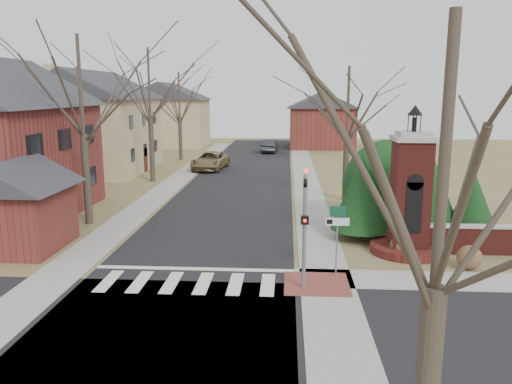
# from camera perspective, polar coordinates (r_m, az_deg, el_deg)

# --- Properties ---
(ground) EXTENTS (120.00, 120.00, 0.00)m
(ground) POSITION_cam_1_polar(r_m,az_deg,el_deg) (18.34, -8.34, -11.20)
(ground) COLOR brown
(ground) RESTS_ON ground
(main_street) EXTENTS (8.00, 70.00, 0.01)m
(main_street) POSITION_cam_1_polar(r_m,az_deg,el_deg) (39.35, -1.79, 1.13)
(main_street) COLOR black
(main_street) RESTS_ON ground
(cross_street) EXTENTS (120.00, 8.00, 0.01)m
(cross_street) POSITION_cam_1_polar(r_m,az_deg,el_deg) (15.68, -10.65, -15.33)
(cross_street) COLOR black
(cross_street) RESTS_ON ground
(crosswalk_zone) EXTENTS (8.00, 2.20, 0.02)m
(crosswalk_zone) POSITION_cam_1_polar(r_m,az_deg,el_deg) (19.06, -7.84, -10.26)
(crosswalk_zone) COLOR silver
(crosswalk_zone) RESTS_ON ground
(stop_bar) EXTENTS (8.00, 0.35, 0.02)m
(stop_bar) POSITION_cam_1_polar(r_m,az_deg,el_deg) (20.43, -7.01, -8.72)
(stop_bar) COLOR silver
(stop_bar) RESTS_ON ground
(sidewalk_right_main) EXTENTS (2.00, 60.00, 0.02)m
(sidewalk_right_main) POSITION_cam_1_polar(r_m,az_deg,el_deg) (39.21, 5.79, 1.05)
(sidewalk_right_main) COLOR gray
(sidewalk_right_main) RESTS_ON ground
(sidewalk_left) EXTENTS (2.00, 60.00, 0.02)m
(sidewalk_left) POSITION_cam_1_polar(r_m,az_deg,el_deg) (40.17, -9.20, 1.21)
(sidewalk_left) COLOR gray
(sidewalk_left) RESTS_ON ground
(curb_apron) EXTENTS (2.40, 2.40, 0.02)m
(curb_apron) POSITION_cam_1_polar(r_m,az_deg,el_deg) (18.93, 6.93, -10.38)
(curb_apron) COLOR brown
(curb_apron) RESTS_ON ground
(traffic_signal_pole) EXTENTS (0.28, 0.41, 4.50)m
(traffic_signal_pole) POSITION_cam_1_polar(r_m,az_deg,el_deg) (17.69, 5.58, -3.13)
(traffic_signal_pole) COLOR slate
(traffic_signal_pole) RESTS_ON ground
(sign_post) EXTENTS (0.90, 0.07, 2.75)m
(sign_post) POSITION_cam_1_polar(r_m,az_deg,el_deg) (19.31, 9.25, -3.94)
(sign_post) COLOR slate
(sign_post) RESTS_ON ground
(brick_gate_monument) EXTENTS (3.20, 3.20, 6.47)m
(brick_gate_monument) POSITION_cam_1_polar(r_m,az_deg,el_deg) (22.72, 17.12, -1.43)
(brick_gate_monument) COLOR #5D201B
(brick_gate_monument) RESTS_ON ground
(brick_garden_wall) EXTENTS (7.50, 0.50, 1.30)m
(brick_garden_wall) POSITION_cam_1_polar(r_m,az_deg,el_deg) (24.53, 27.22, -4.90)
(brick_garden_wall) COLOR #5D201B
(brick_garden_wall) RESTS_ON ground
(house_stucco_left) EXTENTS (9.80, 12.80, 9.28)m
(house_stucco_left) POSITION_cam_1_polar(r_m,az_deg,el_deg) (46.86, -18.07, 7.88)
(house_stucco_left) COLOR tan
(house_stucco_left) RESTS_ON ground
(garage_left) EXTENTS (4.80, 4.80, 4.29)m
(garage_left) POSITION_cam_1_polar(r_m,az_deg,el_deg) (24.77, -25.92, -0.88)
(garage_left) COLOR maroon
(garage_left) RESTS_ON ground
(house_distant_left) EXTENTS (10.80, 8.80, 8.53)m
(house_distant_left) POSITION_cam_1_polar(r_m,az_deg,el_deg) (66.47, -10.16, 8.83)
(house_distant_left) COLOR tan
(house_distant_left) RESTS_ON ground
(house_distant_right) EXTENTS (8.80, 8.80, 7.30)m
(house_distant_right) POSITION_cam_1_polar(r_m,az_deg,el_deg) (64.78, 7.50, 8.32)
(house_distant_right) COLOR maroon
(house_distant_right) RESTS_ON ground
(evergreen_near) EXTENTS (2.80, 2.80, 4.10)m
(evergreen_near) POSITION_cam_1_polar(r_m,az_deg,el_deg) (24.28, 11.92, -0.04)
(evergreen_near) COLOR #473D33
(evergreen_near) RESTS_ON ground
(evergreen_mid) EXTENTS (3.40, 3.40, 4.70)m
(evergreen_mid) POSITION_cam_1_polar(r_m,az_deg,el_deg) (26.05, 18.77, 1.04)
(evergreen_mid) COLOR #473D33
(evergreen_mid) RESTS_ON ground
(evergreen_far) EXTENTS (2.40, 2.40, 3.30)m
(evergreen_far) POSITION_cam_1_polar(r_m,az_deg,el_deg) (25.85, 23.52, -0.97)
(evergreen_far) COLOR #473D33
(evergreen_far) RESTS_ON ground
(evergreen_mass) EXTENTS (4.80, 4.80, 4.80)m
(evergreen_mass) POSITION_cam_1_polar(r_m,az_deg,el_deg) (26.99, 14.97, 1.17)
(evergreen_mass) COLOR black
(evergreen_mass) RESTS_ON ground
(bare_tree_0) EXTENTS (8.05, 8.05, 11.15)m
(bare_tree_0) POSITION_cam_1_polar(r_m,az_deg,el_deg) (27.69, -19.49, 12.18)
(bare_tree_0) COLOR #473D33
(bare_tree_0) RESTS_ON ground
(bare_tree_1) EXTENTS (8.40, 8.40, 11.64)m
(bare_tree_1) POSITION_cam_1_polar(r_m,az_deg,el_deg) (40.01, -12.15, 12.61)
(bare_tree_1) COLOR #473D33
(bare_tree_1) RESTS_ON ground
(bare_tree_2) EXTENTS (7.35, 7.35, 10.19)m
(bare_tree_2) POSITION_cam_1_polar(r_m,az_deg,el_deg) (52.74, -8.79, 11.27)
(bare_tree_2) COLOR #473D33
(bare_tree_2) RESTS_ON ground
(bare_tree_3) EXTENTS (7.00, 7.00, 9.70)m
(bare_tree_3) POSITION_cam_1_polar(r_m,az_deg,el_deg) (32.78, 10.51, 10.65)
(bare_tree_3) COLOR #473D33
(bare_tree_3) RESTS_ON ground
(bare_tree_4) EXTENTS (6.65, 6.65, 9.21)m
(bare_tree_4) POSITION_cam_1_polar(r_m,az_deg,el_deg) (7.93, 20.92, 5.94)
(bare_tree_4) COLOR #473D33
(bare_tree_4) RESTS_ON ground
(pickup_truck) EXTENTS (3.15, 5.96, 1.60)m
(pickup_truck) POSITION_cam_1_polar(r_m,az_deg,el_deg) (46.06, -5.26, 3.59)
(pickup_truck) COLOR olive
(pickup_truck) RESTS_ON ground
(distant_car) EXTENTS (1.96, 4.81, 1.55)m
(distant_car) POSITION_cam_1_polar(r_m,az_deg,el_deg) (58.98, 1.58, 5.32)
(distant_car) COLOR #303337
(distant_car) RESTS_ON ground
(dry_shrub_left) EXTENTS (0.86, 0.86, 0.86)m
(dry_shrub_left) POSITION_cam_1_polar(r_m,az_deg,el_deg) (22.69, 16.11, -5.91)
(dry_shrub_left) COLOR brown
(dry_shrub_left) RESTS_ON ground
(dry_shrub_right) EXTENTS (0.98, 0.98, 0.98)m
(dry_shrub_right) POSITION_cam_1_polar(r_m,az_deg,el_deg) (21.88, 23.19, -6.89)
(dry_shrub_right) COLOR brown
(dry_shrub_right) RESTS_ON ground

